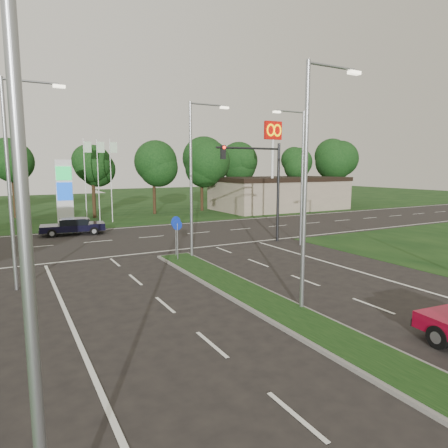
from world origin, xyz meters
TOP-DOWN VIEW (x-y plane):
  - ground at (0.00, 0.00)m, footprint 160.00×160.00m
  - verge_far at (0.00, 55.00)m, footprint 160.00×50.00m
  - cross_road at (0.00, 24.00)m, footprint 160.00×12.00m
  - median_kerb at (0.00, 4.00)m, footprint 2.00×26.00m
  - commercial_building at (22.00, 36.00)m, footprint 16.00×9.00m
  - streetlight_median_near at (1.00, 6.00)m, footprint 2.53×0.22m
  - streetlight_median_far at (1.00, 16.00)m, footprint 2.53×0.22m
  - streetlight_left_near at (-8.30, 0.00)m, footprint 2.53×0.22m
  - streetlight_left_far at (-8.30, 14.00)m, footprint 2.53×0.22m
  - streetlight_right_far at (8.80, 16.00)m, footprint 2.53×0.22m
  - traffic_signal at (7.19, 18.00)m, footprint 5.10×0.42m
  - median_signs at (0.00, 16.40)m, footprint 1.16×1.76m
  - gas_pylon at (-3.79, 33.05)m, footprint 5.80×1.26m
  - mcdonalds_sign at (18.00, 31.97)m, footprint 2.20×0.47m
  - treeline_far at (0.10, 39.93)m, footprint 6.00×6.00m
  - navy_sedan at (-4.11, 28.00)m, footprint 4.97×2.49m

SIDE VIEW (x-z plane):
  - ground at x=0.00m, z-range 0.00..0.00m
  - verge_far at x=0.00m, z-range -0.01..0.01m
  - cross_road at x=0.00m, z-range -0.01..0.01m
  - median_kerb at x=0.00m, z-range 0.00..0.12m
  - navy_sedan at x=-4.11m, z-range 0.05..1.36m
  - median_signs at x=0.00m, z-range 0.52..2.90m
  - commercial_building at x=22.00m, z-range 0.00..4.00m
  - gas_pylon at x=-3.79m, z-range -0.80..7.20m
  - traffic_signal at x=7.19m, z-range 1.15..8.15m
  - streetlight_median_near at x=1.00m, z-range 0.58..9.58m
  - streetlight_median_far at x=1.00m, z-range 0.58..9.58m
  - streetlight_left_near at x=-8.30m, z-range 0.58..9.58m
  - streetlight_left_far at x=-8.30m, z-range 0.58..9.58m
  - streetlight_right_far at x=8.80m, z-range 0.58..9.58m
  - treeline_far at x=0.10m, z-range 1.88..11.78m
  - mcdonalds_sign at x=18.00m, z-range 2.79..13.19m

